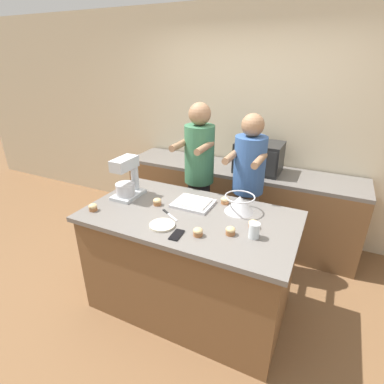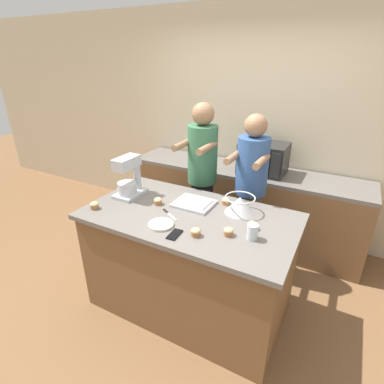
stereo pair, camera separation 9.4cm
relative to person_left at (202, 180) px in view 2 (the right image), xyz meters
name	(u,v)px [view 2 (the right image)]	position (x,y,z in m)	size (l,w,h in m)	color
ground_plane	(190,303)	(0.26, -0.76, -0.93)	(16.00, 16.00, 0.00)	brown
back_wall	(256,126)	(0.26, 0.93, 0.42)	(10.00, 0.06, 2.70)	beige
island_counter	(189,262)	(0.26, -0.76, -0.45)	(1.73, 0.95, 0.95)	brown
back_counter	(241,204)	(0.26, 0.58, -0.47)	(2.80, 0.60, 0.91)	brown
person_left	(202,180)	(0.00, 0.00, 0.00)	(0.32, 0.49, 1.73)	#232328
person_right	(250,194)	(0.53, 0.00, -0.04)	(0.32, 0.49, 1.66)	brown
stand_mixer	(129,179)	(-0.39, -0.70, 0.19)	(0.20, 0.30, 0.37)	#B2B7BC
mixing_bowl	(240,204)	(0.61, -0.53, 0.10)	(0.25, 0.25, 0.14)	#BCBCC1
baking_tray	(194,203)	(0.22, -0.59, 0.04)	(0.33, 0.28, 0.04)	#BCBCC1
microwave_oven	(263,158)	(0.48, 0.58, 0.16)	(0.51, 0.39, 0.34)	black
cell_phone	(175,234)	(0.32, -1.08, 0.03)	(0.08, 0.15, 0.01)	black
drinking_glass	(252,232)	(0.83, -0.86, 0.08)	(0.08, 0.08, 0.11)	silver
small_plate	(161,224)	(0.16, -1.02, 0.04)	(0.19, 0.19, 0.02)	beige
knife	(169,214)	(0.12, -0.84, 0.03)	(0.20, 0.13, 0.01)	#BCBCC1
cupcake_0	(94,205)	(-0.48, -1.05, 0.06)	(0.07, 0.07, 0.06)	#9E6038
cupcake_1	(229,232)	(0.66, -0.90, 0.06)	(0.07, 0.07, 0.06)	#9E6038
cupcake_2	(158,201)	(-0.06, -0.73, 0.06)	(0.07, 0.07, 0.06)	#9E6038
cupcake_3	(226,201)	(0.46, -0.45, 0.06)	(0.07, 0.07, 0.06)	#9E6038
cupcake_4	(196,232)	(0.46, -1.02, 0.06)	(0.07, 0.07, 0.06)	#9E6038
cupcake_5	(252,225)	(0.79, -0.74, 0.06)	(0.07, 0.07, 0.06)	#9E6038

